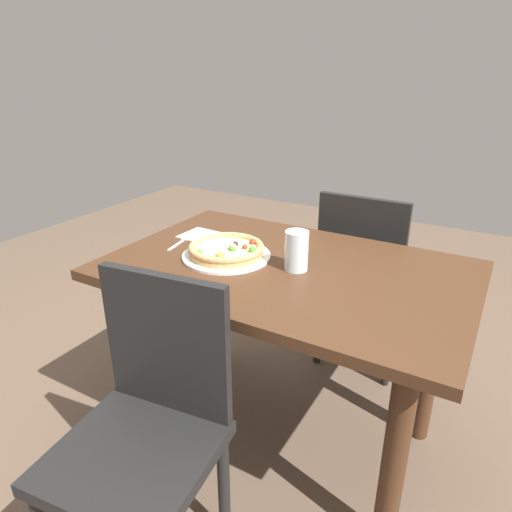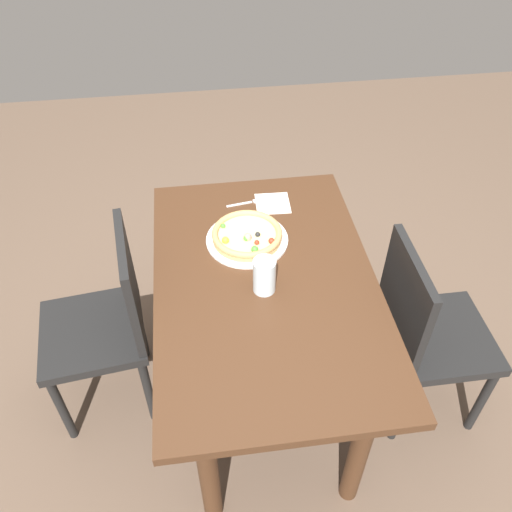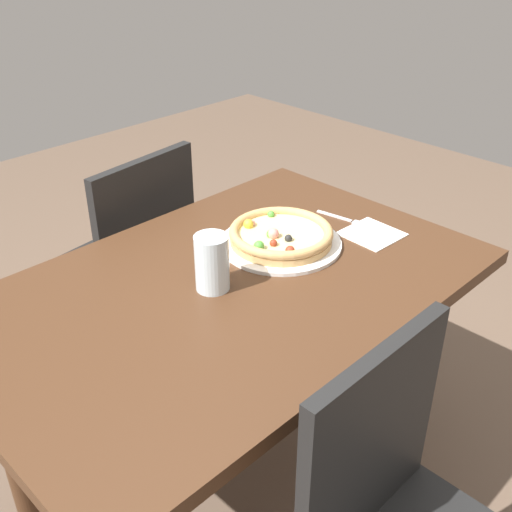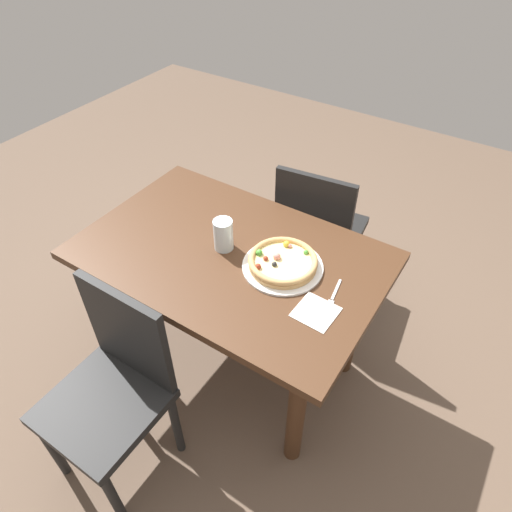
% 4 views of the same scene
% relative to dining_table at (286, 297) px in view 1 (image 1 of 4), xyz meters
% --- Properties ---
extents(ground_plane, '(6.00, 6.00, 0.00)m').
position_rel_dining_table_xyz_m(ground_plane, '(0.00, 0.00, -0.61)').
color(ground_plane, brown).
extents(dining_table, '(1.22, 0.79, 0.73)m').
position_rel_dining_table_xyz_m(dining_table, '(0.00, 0.00, 0.00)').
color(dining_table, '#472B19').
rests_on(dining_table, ground).
extents(chair_near, '(0.45, 0.45, 0.87)m').
position_rel_dining_table_xyz_m(chair_near, '(-0.11, -0.61, -0.13)').
color(chair_near, black).
rests_on(chair_near, ground).
extents(chair_far, '(0.40, 0.40, 0.87)m').
position_rel_dining_table_xyz_m(chair_far, '(0.11, 0.61, -0.13)').
color(chair_far, black).
rests_on(chair_far, ground).
extents(plate, '(0.32, 0.32, 0.01)m').
position_rel_dining_table_xyz_m(plate, '(-0.22, -0.04, 0.13)').
color(plate, white).
rests_on(plate, dining_table).
extents(pizza, '(0.27, 0.27, 0.05)m').
position_rel_dining_table_xyz_m(pizza, '(-0.22, -0.04, 0.15)').
color(pizza, tan).
rests_on(pizza, plate).
extents(fork, '(0.04, 0.17, 0.00)m').
position_rel_dining_table_xyz_m(fork, '(-0.46, -0.00, 0.12)').
color(fork, silver).
rests_on(fork, dining_table).
extents(drinking_glass, '(0.08, 0.08, 0.13)m').
position_rel_dining_table_xyz_m(drinking_glass, '(0.04, -0.01, 0.19)').
color(drinking_glass, silver).
rests_on(drinking_glass, dining_table).
extents(napkin, '(0.15, 0.15, 0.00)m').
position_rel_dining_table_xyz_m(napkin, '(-0.44, 0.09, 0.12)').
color(napkin, white).
rests_on(napkin, dining_table).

